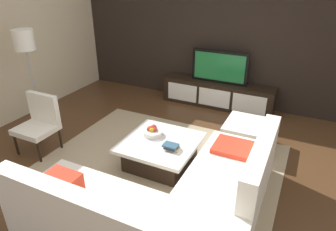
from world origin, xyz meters
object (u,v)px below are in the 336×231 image
(fruit_bowl, at_px, (152,132))
(book_stack, at_px, (171,147))
(television, at_px, (220,67))
(sectional_couch, at_px, (170,204))
(accent_chair_near, at_px, (39,120))
(floor_lamp, at_px, (25,46))
(coffee_table, at_px, (161,152))
(media_console, at_px, (217,94))
(ottoman, at_px, (248,135))

(fruit_bowl, bearing_deg, book_stack, -29.18)
(fruit_bowl, bearing_deg, television, 82.66)
(sectional_couch, height_order, fruit_bowl, sectional_couch)
(accent_chair_near, relative_size, floor_lamp, 0.52)
(coffee_table, bearing_deg, television, 87.51)
(coffee_table, relative_size, book_stack, 4.77)
(floor_lamp, height_order, book_stack, floor_lamp)
(television, bearing_deg, floor_lamp, -139.80)
(sectional_couch, relative_size, book_stack, 11.13)
(television, bearing_deg, media_console, -90.00)
(ottoman, distance_m, book_stack, 1.39)
(media_console, xyz_separation_m, sectional_couch, (0.50, -3.26, 0.04))
(sectional_couch, height_order, ottoman, sectional_couch)
(coffee_table, bearing_deg, book_stack, -28.84)
(book_stack, bearing_deg, accent_chair_near, -171.89)
(media_console, distance_m, book_stack, 2.43)
(television, height_order, sectional_couch, television)
(fruit_bowl, distance_m, book_stack, 0.46)
(television, height_order, fruit_bowl, television)
(sectional_couch, xyz_separation_m, book_stack, (-0.38, 0.84, 0.13))
(coffee_table, distance_m, floor_lamp, 2.75)
(sectional_couch, relative_size, ottoman, 3.35)
(media_console, relative_size, television, 2.00)
(sectional_couch, height_order, coffee_table, sectional_couch)
(media_console, height_order, sectional_couch, sectional_couch)
(accent_chair_near, xyz_separation_m, ottoman, (2.80, 1.43, -0.29))
(sectional_couch, height_order, floor_lamp, floor_lamp)
(ottoman, distance_m, fruit_bowl, 1.51)
(television, distance_m, fruit_bowl, 2.24)
(media_console, bearing_deg, book_stack, -87.13)
(media_console, xyz_separation_m, accent_chair_near, (-1.91, -2.71, 0.24))
(fruit_bowl, bearing_deg, ottoman, 37.77)
(book_stack, bearing_deg, ottoman, 55.80)
(fruit_bowl, bearing_deg, sectional_couch, -53.71)
(television, distance_m, ottoman, 1.68)
(television, bearing_deg, coffee_table, -92.49)
(ottoman, relative_size, book_stack, 3.32)
(television, relative_size, book_stack, 5.21)
(sectional_couch, bearing_deg, media_console, 98.76)
(media_console, height_order, television, television)
(accent_chair_near, height_order, floor_lamp, floor_lamp)
(coffee_table, relative_size, ottoman, 1.44)
(media_console, relative_size, coffee_table, 2.19)
(television, relative_size, coffee_table, 1.09)
(accent_chair_near, xyz_separation_m, fruit_bowl, (1.63, 0.51, -0.06))
(media_console, xyz_separation_m, coffee_table, (-0.10, -2.30, -0.05))
(ottoman, height_order, fruit_bowl, fruit_bowl)
(television, distance_m, accent_chair_near, 3.33)
(media_console, bearing_deg, floor_lamp, -139.81)
(coffee_table, bearing_deg, sectional_couch, -58.03)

